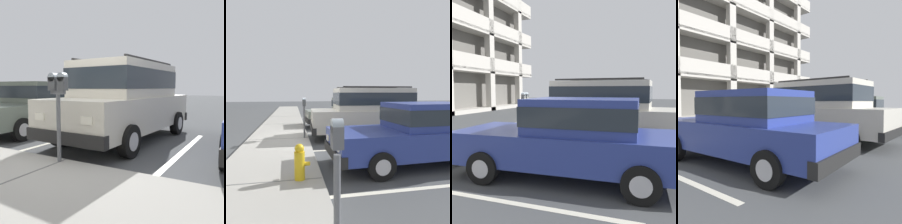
{
  "view_description": "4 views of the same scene",
  "coord_description": "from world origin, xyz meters",
  "views": [
    {
      "loc": [
        -2.8,
        3.49,
        1.37
      ],
      "look_at": [
        -0.18,
        -1.09,
        0.85
      ],
      "focal_mm": 40.0,
      "sensor_mm": 36.0,
      "label": 1
    },
    {
      "loc": [
        -8.14,
        0.75,
        1.78
      ],
      "look_at": [
        0.17,
        -0.96,
        1.05
      ],
      "focal_mm": 35.0,
      "sensor_mm": 36.0,
      "label": 2
    },
    {
      "loc": [
        -7.74,
        -3.82,
        1.71
      ],
      "look_at": [
        0.35,
        -0.98,
        0.93
      ],
      "focal_mm": 40.0,
      "sensor_mm": 36.0,
      "label": 3
    },
    {
      "loc": [
        -6.39,
        -5.96,
        1.33
      ],
      "look_at": [
        0.2,
        -0.95,
        0.93
      ],
      "focal_mm": 35.0,
      "sensor_mm": 36.0,
      "label": 4
    }
  ],
  "objects": [
    {
      "name": "parking_stall_lines",
      "position": [
        1.53,
        -1.4,
        0.0
      ],
      "size": [
        12.36,
        4.8,
        0.01
      ],
      "color": "silver",
      "rests_on": "ground_plane"
    },
    {
      "name": "fire_hydrant",
      "position": [
        -3.99,
        0.65,
        0.46
      ],
      "size": [
        0.3,
        0.3,
        0.7
      ],
      "color": "gold",
      "rests_on": "sidewalk"
    },
    {
      "name": "dark_hatchback",
      "position": [
        3.21,
        -2.23,
        0.82
      ],
      "size": [
        2.03,
        4.58,
        1.54
      ],
      "rotation": [
        0.0,
        0.0,
        0.06
      ],
      "color": "#5B665B",
      "rests_on": "ground_plane"
    },
    {
      "name": "silver_suv",
      "position": [
        0.1,
        -2.32,
        1.09
      ],
      "size": [
        2.16,
        4.86,
        2.03
      ],
      "rotation": [
        0.0,
        0.0,
        -0.04
      ],
      "color": "beige",
      "rests_on": "ground_plane"
    },
    {
      "name": "ground_plane",
      "position": [
        0.0,
        0.0,
        -0.05
      ],
      "size": [
        80.0,
        80.0,
        0.1
      ],
      "color": "#444749"
    },
    {
      "name": "sidewalk",
      "position": [
        0.0,
        1.3,
        0.06
      ],
      "size": [
        40.0,
        2.2,
        0.12
      ],
      "color": "#9E9B93",
      "rests_on": "ground_plane"
    },
    {
      "name": "parking_meter_far",
      "position": [
        -6.1,
        0.34,
        1.06
      ],
      "size": [
        0.15,
        0.12,
        1.42
      ],
      "color": "#595B60",
      "rests_on": "sidewalk"
    },
    {
      "name": "red_sedan",
      "position": [
        -3.21,
        -2.44,
        0.82
      ],
      "size": [
        1.95,
        4.54,
        1.54
      ],
      "rotation": [
        0.0,
        0.0,
        0.03
      ],
      "color": "navy",
      "rests_on": "ground_plane"
    },
    {
      "name": "parking_meter_near",
      "position": [
        0.02,
        0.35,
        1.23
      ],
      "size": [
        0.35,
        0.12,
        1.49
      ],
      "color": "#595B60",
      "rests_on": "sidewalk"
    }
  ]
}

